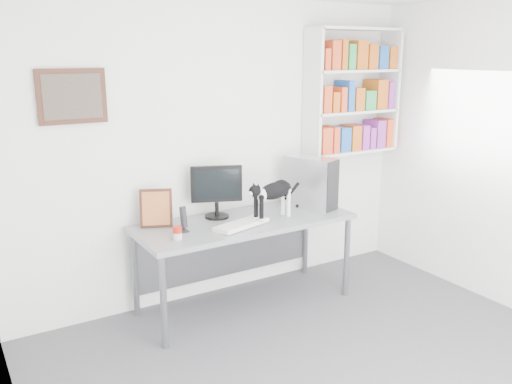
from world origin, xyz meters
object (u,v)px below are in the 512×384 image
speaker (183,219)px  soup_can (178,233)px  keyboard (241,224)px  leaning_print (156,207)px  cat (274,200)px  monitor (216,191)px  desk (245,263)px  bookshelf (353,91)px  pc_tower (310,182)px

speaker → soup_can: size_ratio=2.11×
keyboard → leaning_print: bearing=132.5°
keyboard → soup_can: size_ratio=4.81×
soup_can → cat: cat is taller
keyboard → soup_can: 0.59m
monitor → cat: bearing=-15.8°
desk → monitor: size_ratio=4.02×
leaning_print → cat: size_ratio=0.59×
keyboard → cat: (0.34, 0.03, 0.15)m
bookshelf → keyboard: bearing=-165.1°
cat → pc_tower: bearing=2.2°
desk → soup_can: bearing=-167.5°
monitor → leaning_print: (-0.55, 0.03, -0.07)m
speaker → cat: bearing=-17.9°
leaning_print → cat: 1.01m
desk → soup_can: size_ratio=18.47×
soup_can → pc_tower: bearing=8.0°
leaning_print → soup_can: bearing=-63.3°
keyboard → leaning_print: size_ratio=1.50×
keyboard → cat: 0.38m
soup_can → monitor: bearing=34.2°
desk → cat: (0.23, -0.11, 0.57)m
monitor → cat: 0.51m
monitor → cat: monitor is taller
speaker → leaning_print: 0.29m
pc_tower → soup_can: bearing=167.4°
soup_can → cat: bearing=3.2°
monitor → soup_can: 0.67m
desk → speaker: size_ratio=8.77×
monitor → keyboard: (0.06, -0.34, -0.22)m
monitor → soup_can: (-0.53, -0.36, -0.19)m
bookshelf → cat: (-1.17, -0.37, -0.87)m
desk → bookshelf: bearing=10.1°
pc_tower → speaker: (-1.32, -0.06, -0.13)m
desk → soup_can: soup_can is taller
keyboard → soup_can: (-0.59, -0.02, 0.03)m
monitor → pc_tower: pc_tower is taller
bookshelf → pc_tower: 1.07m
pc_tower → cat: bearing=176.0°
leaning_print → soup_can: size_ratio=3.20×
pc_tower → speaker: pc_tower is taller
desk → leaning_print: leaning_print is taller
soup_can → keyboard: bearing=2.0°
speaker → cat: size_ratio=0.39×
bookshelf → pc_tower: bearing=-161.5°
pc_tower → cat: pc_tower is taller
pc_tower → soup_can: (-1.44, -0.20, -0.19)m
pc_tower → soup_can: size_ratio=4.62×
speaker → desk: bearing=-9.7°
desk → keyboard: bearing=-130.1°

